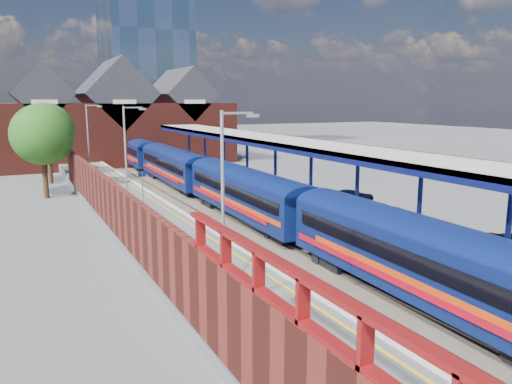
% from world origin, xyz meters
% --- Properties ---
extents(ground, '(240.00, 240.00, 0.00)m').
position_xyz_m(ground, '(0.00, 30.00, 0.00)').
color(ground, '#5B5B5E').
rests_on(ground, ground).
extents(ballast_bed, '(6.00, 76.00, 0.06)m').
position_xyz_m(ballast_bed, '(0.00, 20.00, 0.03)').
color(ballast_bed, '#473D33').
rests_on(ballast_bed, ground).
extents(rails, '(4.51, 76.00, 0.14)m').
position_xyz_m(rails, '(0.00, 20.00, 0.12)').
color(rails, slate).
rests_on(rails, ground).
extents(left_platform, '(5.00, 76.00, 1.00)m').
position_xyz_m(left_platform, '(-5.50, 20.00, 0.50)').
color(left_platform, '#565659').
rests_on(left_platform, ground).
extents(right_platform, '(6.00, 76.00, 1.00)m').
position_xyz_m(right_platform, '(6.00, 20.00, 0.50)').
color(right_platform, '#565659').
rests_on(right_platform, ground).
extents(coping_left, '(0.30, 76.00, 0.05)m').
position_xyz_m(coping_left, '(-3.15, 20.00, 1.02)').
color(coping_left, silver).
rests_on(coping_left, left_platform).
extents(coping_right, '(0.30, 76.00, 0.05)m').
position_xyz_m(coping_right, '(3.15, 20.00, 1.02)').
color(coping_right, silver).
rests_on(coping_right, right_platform).
extents(yellow_line, '(0.14, 76.00, 0.01)m').
position_xyz_m(yellow_line, '(-3.75, 20.00, 1.01)').
color(yellow_line, yellow).
rests_on(yellow_line, left_platform).
extents(train, '(3.20, 65.96, 3.45)m').
position_xyz_m(train, '(1.49, 28.85, 2.12)').
color(train, '#0C1A54').
rests_on(train, ground).
extents(canopy, '(4.50, 52.00, 4.48)m').
position_xyz_m(canopy, '(5.48, 21.95, 5.25)').
color(canopy, '#0E1556').
rests_on(canopy, right_platform).
extents(lamp_post_b, '(1.48, 0.18, 7.00)m').
position_xyz_m(lamp_post_b, '(-6.36, 6.00, 4.99)').
color(lamp_post_b, '#A5A8AA').
rests_on(lamp_post_b, left_platform).
extents(lamp_post_c, '(1.48, 0.18, 7.00)m').
position_xyz_m(lamp_post_c, '(-6.36, 22.00, 4.99)').
color(lamp_post_c, '#A5A8AA').
rests_on(lamp_post_c, left_platform).
extents(lamp_post_d, '(1.48, 0.18, 7.00)m').
position_xyz_m(lamp_post_d, '(-6.36, 38.00, 4.99)').
color(lamp_post_d, '#A5A8AA').
rests_on(lamp_post_d, left_platform).
extents(platform_sign, '(0.55, 0.08, 2.50)m').
position_xyz_m(platform_sign, '(-5.00, 24.00, 2.69)').
color(platform_sign, '#A5A8AA').
rests_on(platform_sign, left_platform).
extents(brick_wall, '(0.35, 50.00, 3.86)m').
position_xyz_m(brick_wall, '(-8.10, 13.54, 2.45)').
color(brick_wall, '#5B1F18').
rests_on(brick_wall, left_platform).
extents(station_building, '(30.00, 12.12, 13.78)m').
position_xyz_m(station_building, '(0.00, 58.00, 5.45)').
color(station_building, '#5B1F18').
rests_on(station_building, ground).
extents(glass_tower, '(14.20, 14.20, 40.30)m').
position_xyz_m(glass_tower, '(10.00, 80.00, 20.20)').
color(glass_tower, '#466378').
rests_on(glass_tower, ground).
extents(tree_near, '(5.20, 5.20, 8.10)m').
position_xyz_m(tree_near, '(-10.35, 35.91, 5.35)').
color(tree_near, '#382314').
rests_on(tree_near, ground).
extents(tree_far, '(5.20, 5.20, 8.10)m').
position_xyz_m(tree_far, '(-9.35, 43.91, 5.35)').
color(tree_far, '#382314').
rests_on(tree_far, ground).
extents(parked_car_red, '(3.79, 1.54, 1.29)m').
position_xyz_m(parked_car_red, '(6.88, 5.00, 1.64)').
color(parked_car_red, '#A7140D').
rests_on(parked_car_red, right_platform).
extents(parked_car_silver, '(4.23, 2.21, 1.33)m').
position_xyz_m(parked_car_silver, '(6.42, 13.12, 1.66)').
color(parked_car_silver, silver).
rests_on(parked_car_silver, right_platform).
extents(parked_car_blue, '(4.60, 3.29, 1.17)m').
position_xyz_m(parked_car_blue, '(8.15, 17.72, 1.58)').
color(parked_car_blue, navy).
rests_on(parked_car_blue, right_platform).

